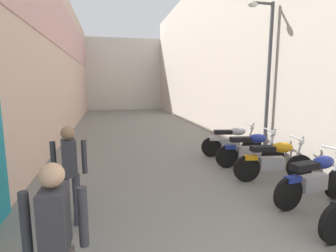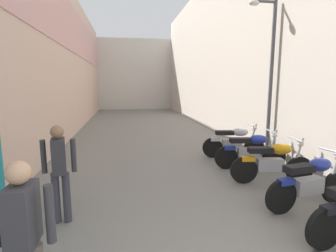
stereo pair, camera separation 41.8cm
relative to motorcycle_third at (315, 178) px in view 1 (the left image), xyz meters
name	(u,v)px [view 1 (the left image)]	position (x,y,z in m)	size (l,w,h in m)	color
ground_plane	(146,140)	(-2.22, 6.18, -0.50)	(38.39, 38.39, 0.00)	slate
building_left	(59,59)	(-5.58, 8.14, 2.72)	(0.45, 22.39, 6.38)	beige
building_right	(210,53)	(1.14, 8.18, 3.17)	(0.45, 22.39, 7.33)	beige
building_far_end	(124,75)	(-2.22, 20.38, 2.54)	(9.33, 2.00, 6.08)	beige
motorcycle_third	(315,178)	(0.00, 0.00, 0.00)	(1.84, 0.58, 1.04)	black
motorcycle_fourth	(274,160)	(0.00, 1.21, 0.00)	(1.84, 0.58, 1.04)	black
motorcycle_fifth	(251,149)	(0.00, 2.23, 0.00)	(1.84, 0.58, 1.04)	black
motorcycle_sixth	(232,140)	(0.00, 3.31, 0.00)	(1.84, 0.58, 1.04)	black
pedestrian_by_doorway	(56,239)	(-4.07, -1.70, 0.42)	(0.52, 0.34, 1.57)	#564C47
pedestrian_mid_alley	(70,169)	(-4.23, 0.22, 0.42)	(0.52, 0.37, 1.57)	#383842
street_lamp	(266,70)	(0.69, 2.82, 2.08)	(0.79, 0.18, 4.37)	#47474C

